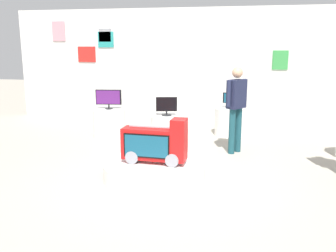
{
  "coord_description": "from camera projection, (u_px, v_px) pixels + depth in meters",
  "views": [
    {
      "loc": [
        1.0,
        -5.13,
        2.02
      ],
      "look_at": [
        -0.1,
        0.42,
        0.78
      ],
      "focal_mm": 39.11,
      "sensor_mm": 36.0,
      "label": 1
    }
  ],
  "objects": [
    {
      "name": "ground_plane",
      "position": [
        169.0,
        182.0,
        5.54
      ],
      "size": [
        30.0,
        30.0,
        0.0
      ],
      "primitive_type": "plane",
      "color": "#A8A091"
    },
    {
      "name": "back_wall_display",
      "position": [
        202.0,
        66.0,
        9.7
      ],
      "size": [
        10.51,
        0.13,
        2.99
      ],
      "color": "silver",
      "rests_on": "ground"
    },
    {
      "name": "main_display_pedestal",
      "position": [
        155.0,
        170.0,
        5.7
      ],
      "size": [
        1.58,
        1.58,
        0.25
      ],
      "primitive_type": "cylinder",
      "color": "white",
      "rests_on": "ground"
    },
    {
      "name": "novelty_firetruck_tv",
      "position": [
        155.0,
        145.0,
        5.6
      ],
      "size": [
        1.0,
        0.39,
        0.71
      ],
      "color": "gray",
      "rests_on": "main_display_pedestal"
    },
    {
      "name": "display_pedestal_center_rear",
      "position": [
        230.0,
        122.0,
        8.42
      ],
      "size": [
        0.7,
        0.7,
        0.63
      ],
      "primitive_type": "cylinder",
      "color": "white",
      "rests_on": "ground"
    },
    {
      "name": "tv_on_center_rear",
      "position": [
        231.0,
        100.0,
        8.3
      ],
      "size": [
        0.37,
        0.19,
        0.35
      ],
      "color": "black",
      "rests_on": "display_pedestal_center_rear"
    },
    {
      "name": "display_pedestal_right_rear",
      "position": [
        109.0,
        123.0,
        8.3
      ],
      "size": [
        0.73,
        0.73,
        0.63
      ],
      "primitive_type": "cylinder",
      "color": "white",
      "rests_on": "ground"
    },
    {
      "name": "tv_on_right_rear",
      "position": [
        108.0,
        98.0,
        8.17
      ],
      "size": [
        0.58,
        0.16,
        0.44
      ],
      "color": "black",
      "rests_on": "display_pedestal_right_rear"
    },
    {
      "name": "display_pedestal_far_right",
      "position": [
        167.0,
        130.0,
        7.54
      ],
      "size": [
        0.65,
        0.65,
        0.63
      ],
      "primitive_type": "cylinder",
      "color": "white",
      "rests_on": "ground"
    },
    {
      "name": "tv_on_far_right",
      "position": [
        166.0,
        106.0,
        7.42
      ],
      "size": [
        0.43,
        0.21,
        0.38
      ],
      "color": "black",
      "rests_on": "display_pedestal_far_right"
    },
    {
      "name": "shopper_browsing_near_truck",
      "position": [
        236.0,
        103.0,
        6.88
      ],
      "size": [
        0.38,
        0.47,
        1.64
      ],
      "color": "#194751",
      "rests_on": "ground"
    }
  ]
}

